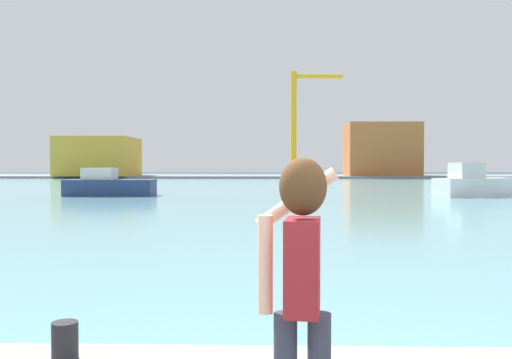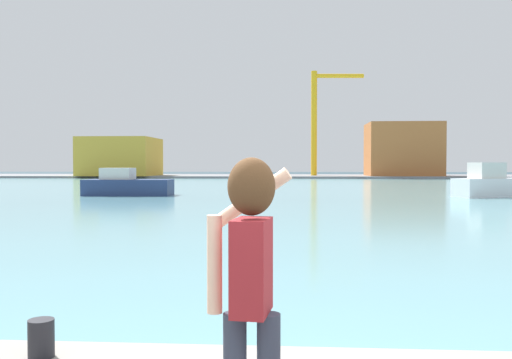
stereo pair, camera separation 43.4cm
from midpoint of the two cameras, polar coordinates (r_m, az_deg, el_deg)
name	(u,v)px [view 2 (the right image)]	position (r m, az deg, el deg)	size (l,w,h in m)	color
ground_plane	(293,187)	(53.10, 4.14, -0.81)	(220.00, 220.00, 0.00)	#334751
harbor_water	(293,186)	(55.10, 4.13, -0.72)	(140.00, 100.00, 0.02)	#6BA8B2
far_shore_dock	(293,176)	(95.08, 4.04, 0.35)	(140.00, 20.00, 0.36)	gray
person_photographer	(250,272)	(3.25, 3.24, -9.66)	(0.53, 0.56, 1.74)	#2D3342
harbor_bollard	(41,338)	(5.26, -19.32, -15.44)	(0.23, 0.23, 0.33)	black
boat_moored	(127,185)	(39.71, -13.07, -0.58)	(6.13, 2.62, 1.95)	navy
boat_moored_2	(494,184)	(40.41, 23.92, -0.47)	(6.23, 4.15, 2.33)	white
warehouse_left	(121,157)	(94.42, -13.86, 2.33)	(11.67, 11.70, 6.35)	gold
warehouse_right	(403,149)	(93.43, 15.25, 3.05)	(11.68, 9.07, 8.70)	#B26633
port_crane	(319,115)	(93.01, 6.72, 6.78)	(8.83, 1.39, 17.59)	yellow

